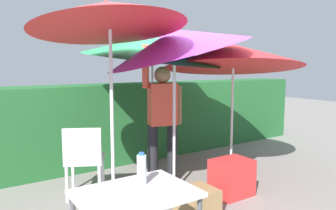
{
  "coord_description": "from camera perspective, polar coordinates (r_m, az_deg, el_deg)",
  "views": [
    {
      "loc": [
        -2.33,
        -3.17,
        1.61
      ],
      "look_at": [
        0.0,
        0.3,
        1.1
      ],
      "focal_mm": 34.46,
      "sensor_mm": 36.0,
      "label": 1
    }
  ],
  "objects": [
    {
      "name": "cooler_box",
      "position": [
        4.19,
        11.19,
        -12.46
      ],
      "size": [
        0.47,
        0.38,
        0.45
      ],
      "primitive_type": "cube",
      "color": "red",
      "rests_on": "ground_plane"
    },
    {
      "name": "hedge_row",
      "position": [
        5.56,
        -8.56,
        -3.04
      ],
      "size": [
        8.0,
        0.7,
        1.31
      ],
      "primitive_type": "cube",
      "color": "#23602D",
      "rests_on": "ground_plane"
    },
    {
      "name": "ground_plane",
      "position": [
        4.25,
        2.34,
        -15.3
      ],
      "size": [
        24.0,
        24.0,
        0.0
      ],
      "primitive_type": "plane",
      "color": "gray"
    },
    {
      "name": "umbrella_rainbow",
      "position": [
        4.76,
        11.24,
        8.48
      ],
      "size": [
        2.01,
        2.0,
        2.09
      ],
      "color": "silver",
      "rests_on": "ground_plane"
    },
    {
      "name": "crate_cardboard",
      "position": [
        3.66,
        5.2,
        -16.7
      ],
      "size": [
        0.39,
        0.37,
        0.29
      ],
      "primitive_type": "cube",
      "color": "#9E7A4C",
      "rests_on": "ground_plane"
    },
    {
      "name": "person_vendor",
      "position": [
        4.33,
        -1.0,
        -2.02
      ],
      "size": [
        0.55,
        0.3,
        1.88
      ],
      "color": "black",
      "rests_on": "ground_plane"
    },
    {
      "name": "chair_plastic",
      "position": [
        4.08,
        -14.6,
        -8.9
      ],
      "size": [
        0.6,
        0.6,
        0.89
      ],
      "color": "silver",
      "rests_on": "ground_plane"
    },
    {
      "name": "umbrella_orange",
      "position": [
        3.97,
        1.32,
        11.07
      ],
      "size": [
        1.83,
        1.79,
        2.33
      ],
      "color": "silver",
      "rests_on": "ground_plane"
    },
    {
      "name": "bottle_water",
      "position": [
        2.4,
        -4.68,
        -11.26
      ],
      "size": [
        0.07,
        0.07,
        0.24
      ],
      "color": "silver",
      "rests_on": "folding_table"
    },
    {
      "name": "folding_table",
      "position": [
        2.36,
        -5.72,
        -17.02
      ],
      "size": [
        0.8,
        0.6,
        0.75
      ],
      "color": "#4C4C51",
      "rests_on": "ground_plane"
    },
    {
      "name": "umbrella_navy",
      "position": [
        4.71,
        -2.74,
        10.09
      ],
      "size": [
        2.05,
        2.04,
        2.21
      ],
      "color": "silver",
      "rests_on": "ground_plane"
    },
    {
      "name": "umbrella_yellow",
      "position": [
        3.35,
        -10.55,
        15.26
      ],
      "size": [
        1.56,
        1.58,
        2.36
      ],
      "color": "silver",
      "rests_on": "ground_plane"
    }
  ]
}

